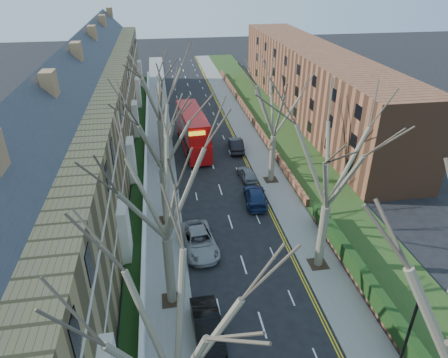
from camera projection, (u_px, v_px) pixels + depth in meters
name	position (u px, v px, depth m)	size (l,w,h in m)	color
pavement_left	(159.00, 130.00, 56.39)	(3.00, 102.00, 0.12)	slate
pavement_right	(242.00, 125.00, 58.09)	(3.00, 102.00, 0.12)	slate
terrace_left	(89.00, 114.00, 45.77)	(9.70, 78.00, 13.60)	olive
flats_right	(311.00, 82.00, 60.85)	(13.97, 54.00, 10.00)	brown
wall_hedge_right	(383.00, 309.00, 25.65)	(0.70, 24.00, 1.80)	brown
front_wall_left	(146.00, 150.00, 48.94)	(0.30, 78.00, 1.00)	white
grass_verge_right	(272.00, 123.00, 58.68)	(6.00, 102.00, 0.06)	#203D16
lamp_post	(403.00, 351.00, 18.86)	(0.18, 0.50, 8.11)	black
tree_left_near	(170.00, 322.00, 14.85)	(9.80, 9.80, 13.73)	#6B634C
tree_left_mid	(162.00, 181.00, 23.25)	(10.50, 10.50, 14.71)	#6B634C
tree_left_far	(159.00, 126.00, 32.09)	(10.15, 10.15, 14.22)	#6B634C
tree_left_dist	(157.00, 83.00, 42.37)	(10.50, 10.50, 14.71)	#6B634C
tree_right_mid	(334.00, 154.00, 26.59)	(10.50, 10.50, 14.71)	#6B634C
tree_right_far	(276.00, 98.00, 38.92)	(10.15, 10.15, 14.22)	#6B634C
double_decker_bus	(193.00, 132.00, 49.63)	(3.53, 11.71, 4.81)	#B30C0C
car_left_mid	(207.00, 327.00, 24.81)	(1.68, 4.81, 1.58)	black
car_left_far	(199.00, 241.00, 32.56)	(2.59, 5.61, 1.56)	gray
car_right_near	(255.00, 196.00, 39.02)	(2.03, 4.98, 1.45)	navy
car_right_mid	(247.00, 173.00, 43.44)	(1.50, 3.73, 1.27)	gray
car_right_far	(236.00, 145.00, 50.02)	(1.64, 4.71, 1.55)	black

